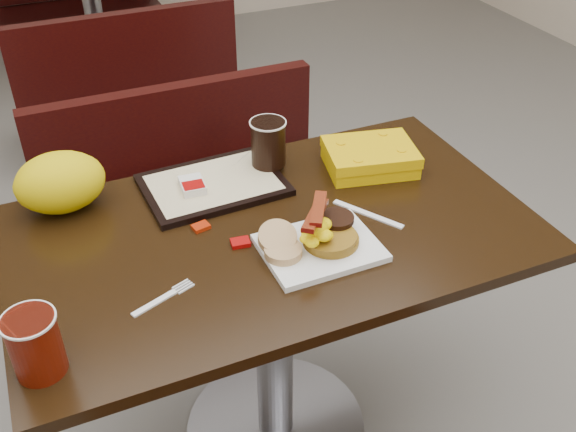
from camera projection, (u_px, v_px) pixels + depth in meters
name	position (u px, v px, depth m)	size (l,w,h in m)	color
floor	(276.00, 430.00, 1.97)	(6.00, 7.00, 0.01)	slate
table_near	(274.00, 342.00, 1.75)	(1.20, 0.70, 0.75)	black
bench_near_n	(197.00, 207.00, 2.28)	(1.00, 0.46, 0.72)	black
table_far	(96.00, 25.00, 3.69)	(1.20, 0.70, 0.75)	black
bench_far_s	(123.00, 75.00, 3.18)	(1.00, 0.46, 0.72)	black
platter	(320.00, 248.00, 1.46)	(0.25, 0.20, 0.01)	white
pancake_stack	(331.00, 237.00, 1.46)	(0.12, 0.12, 0.03)	#8C6117
sausage_patty	(337.00, 219.00, 1.48)	(0.08, 0.08, 0.01)	black
scrambled_eggs	(317.00, 229.00, 1.42)	(0.08, 0.07, 0.04)	#FFE705
bacon_strips	(315.00, 214.00, 1.42)	(0.15, 0.07, 0.01)	#490605
muffin_bottom	(283.00, 251.00, 1.42)	(0.08, 0.08, 0.02)	tan
muffin_top	(277.00, 237.00, 1.44)	(0.09, 0.09, 0.02)	tan
coffee_cup_near	(35.00, 345.00, 1.15)	(0.09, 0.09, 0.13)	maroon
fork	(154.00, 303.00, 1.33)	(0.14, 0.03, 0.00)	white
knife	(368.00, 214.00, 1.57)	(0.19, 0.02, 0.00)	white
condiment_syrup	(201.00, 227.00, 1.53)	(0.04, 0.03, 0.01)	#9F1F06
condiment_ketchup	(240.00, 243.00, 1.48)	(0.04, 0.03, 0.01)	#8C0504
tray	(213.00, 185.00, 1.67)	(0.34, 0.24, 0.02)	black
hashbrown_sleeve_left	(192.00, 185.00, 1.63)	(0.06, 0.08, 0.02)	silver
coffee_cup_far	(268.00, 143.00, 1.70)	(0.09, 0.09, 0.12)	black
clamshell	(370.00, 157.00, 1.73)	(0.23, 0.17, 0.06)	#DAA903
paper_bag	(60.00, 182.00, 1.56)	(0.21, 0.15, 0.15)	yellow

